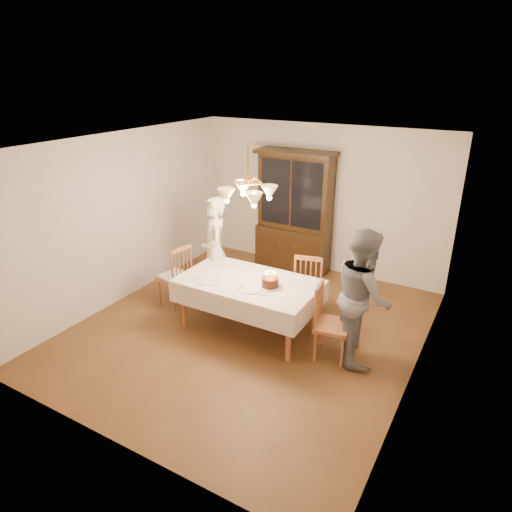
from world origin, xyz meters
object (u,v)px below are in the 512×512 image
Objects in this scene: china_hutch at (294,214)px; chair_far_side at (309,287)px; dining_table at (249,286)px; elderly_woman at (215,251)px; birthday_cake at (270,283)px.

chair_far_side is (0.94, -1.42, -0.60)m from china_hutch.
elderly_woman reaches higher than dining_table.
chair_far_side is (0.55, 0.83, -0.24)m from dining_table.
elderly_woman is 1.35m from birthday_cake.
elderly_woman is (-1.45, -0.33, 0.40)m from chair_far_side.
dining_table is 0.88× the size of china_hutch.
china_hutch reaches higher than dining_table.
china_hutch is 2.41m from birthday_cake.
elderly_woman is (-0.90, 0.50, 0.16)m from dining_table.
china_hutch is 1.28× the size of elderly_woman.
chair_far_side is 0.59× the size of elderly_woman.
dining_table is at bearing -80.25° from china_hutch.
chair_far_side reaches higher than birthday_cake.
china_hutch is at bearing 99.75° from dining_table.
elderly_woman is at bearing 151.01° from dining_table.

